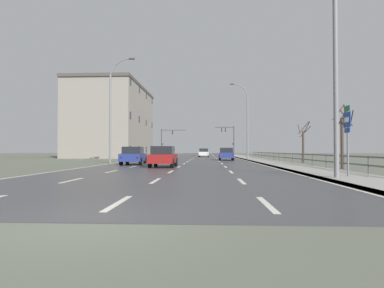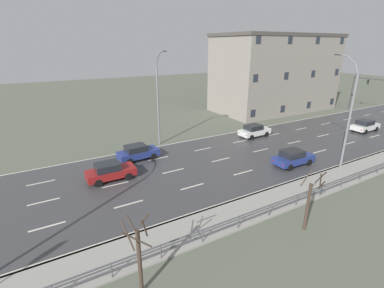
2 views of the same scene
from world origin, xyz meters
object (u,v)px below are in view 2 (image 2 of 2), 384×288
at_px(traffic_signal_left, 358,88).
at_px(car_far_left, 110,171).
at_px(street_lamp_midground, 348,117).
at_px(car_distant, 293,158).
at_px(car_mid_centre, 365,126).
at_px(street_lamp_left_bank, 158,101).
at_px(car_far_right, 254,131).
at_px(car_near_left, 138,152).
at_px(brick_building, 275,73).

relative_size(traffic_signal_left, car_far_left, 1.45).
bearing_deg(street_lamp_midground, car_distant, -135.10).
height_order(car_distant, car_mid_centre, same).
relative_size(street_lamp_left_bank, car_distant, 2.55).
xyz_separation_m(car_far_left, car_far_right, (-2.98, 18.99, 0.00)).
relative_size(street_lamp_midground, car_near_left, 2.48).
distance_m(traffic_signal_left, car_far_left, 45.46).
relative_size(car_near_left, brick_building, 0.19).
relative_size(street_lamp_midground, car_far_right, 2.50).
distance_m(car_far_left, brick_building, 36.00).
distance_m(street_lamp_midground, car_far_right, 12.36).
height_order(car_distant, car_far_right, same).
bearing_deg(car_far_right, street_lamp_left_bank, -107.46).
bearing_deg(street_lamp_midground, brick_building, 148.28).
bearing_deg(street_lamp_left_bank, car_mid_centre, 71.06).
distance_m(car_near_left, car_far_left, 4.78).
relative_size(car_distant, car_mid_centre, 1.01).
bearing_deg(street_lamp_left_bank, car_distant, 35.97).
bearing_deg(car_near_left, car_mid_centre, 76.15).
distance_m(car_near_left, brick_building, 31.56).
relative_size(street_lamp_midground, brick_building, 0.48).
relative_size(street_lamp_left_bank, traffic_signal_left, 1.78).
xyz_separation_m(car_near_left, car_distant, (8.86, 12.51, 0.00)).
height_order(car_far_right, brick_building, brick_building).
bearing_deg(traffic_signal_left, brick_building, -123.36).
height_order(street_lamp_midground, car_far_left, street_lamp_midground).
relative_size(car_far_left, car_far_right, 0.99).
xyz_separation_m(car_distant, brick_building, (-19.44, 16.69, 5.61)).
height_order(street_lamp_midground, street_lamp_left_bank, street_lamp_left_bank).
bearing_deg(car_distant, car_far_left, -107.99).
distance_m(car_near_left, car_far_right, 15.38).
xyz_separation_m(car_near_left, car_mid_centre, (5.84, 29.93, 0.00)).
bearing_deg(street_lamp_left_bank, street_lamp_midground, 37.90).
relative_size(street_lamp_left_bank, car_mid_centre, 2.57).
xyz_separation_m(street_lamp_midground, car_mid_centre, (-5.92, 14.53, -4.27)).
height_order(street_lamp_left_bank, traffic_signal_left, street_lamp_left_bank).
distance_m(traffic_signal_left, car_mid_centre, 14.54).
height_order(street_lamp_midground, brick_building, brick_building).
bearing_deg(street_lamp_midground, street_lamp_left_bank, -142.10).
xyz_separation_m(car_distant, car_far_right, (-8.70, 2.87, 0.00)).
height_order(street_lamp_midground, car_near_left, street_lamp_midground).
bearing_deg(car_far_left, street_lamp_left_bank, 130.21).
bearing_deg(street_lamp_midground, traffic_signal_left, 118.84).
bearing_deg(traffic_signal_left, car_near_left, -86.48).
relative_size(street_lamp_left_bank, car_far_left, 2.58).
relative_size(street_lamp_left_bank, car_near_left, 2.53).
height_order(car_near_left, car_mid_centre, same).
height_order(traffic_signal_left, car_near_left, traffic_signal_left).
relative_size(traffic_signal_left, car_mid_centre, 1.45).
xyz_separation_m(car_near_left, brick_building, (-10.57, 29.20, 5.61)).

